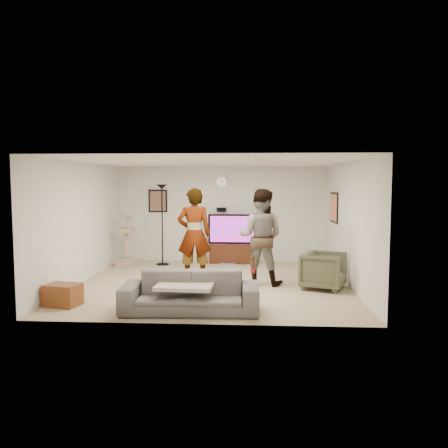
# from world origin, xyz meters

# --- Properties ---
(floor) EXTENTS (5.50, 5.50, 0.02)m
(floor) POSITION_xyz_m (0.00, 0.00, -0.01)
(floor) COLOR tan
(floor) RESTS_ON ground
(ceiling) EXTENTS (5.50, 5.50, 0.02)m
(ceiling) POSITION_xyz_m (0.00, 0.00, 2.51)
(ceiling) COLOR white
(ceiling) RESTS_ON wall_back
(wall_back) EXTENTS (5.50, 0.04, 2.50)m
(wall_back) POSITION_xyz_m (0.00, 2.75, 1.25)
(wall_back) COLOR white
(wall_back) RESTS_ON floor
(wall_front) EXTENTS (5.50, 0.04, 2.50)m
(wall_front) POSITION_xyz_m (0.00, -2.75, 1.25)
(wall_front) COLOR white
(wall_front) RESTS_ON floor
(wall_left) EXTENTS (0.04, 5.50, 2.50)m
(wall_left) POSITION_xyz_m (-2.75, 0.00, 1.25)
(wall_left) COLOR white
(wall_left) RESTS_ON floor
(wall_right) EXTENTS (0.04, 5.50, 2.50)m
(wall_right) POSITION_xyz_m (2.75, 0.00, 1.25)
(wall_right) COLOR white
(wall_right) RESTS_ON floor
(wall_clock) EXTENTS (0.26, 0.04, 0.26)m
(wall_clock) POSITION_xyz_m (0.00, 2.72, 2.10)
(wall_clock) COLOR silver
(wall_clock) RESTS_ON wall_back
(wall_speaker) EXTENTS (0.25, 0.10, 0.10)m
(wall_speaker) POSITION_xyz_m (0.00, 2.69, 1.38)
(wall_speaker) COLOR black
(wall_speaker) RESTS_ON wall_back
(picture_back) EXTENTS (0.42, 0.03, 0.52)m
(picture_back) POSITION_xyz_m (-1.70, 2.73, 1.60)
(picture_back) COLOR brown
(picture_back) RESTS_ON wall_back
(picture_right) EXTENTS (0.03, 0.78, 0.62)m
(picture_right) POSITION_xyz_m (2.73, 1.60, 1.50)
(picture_right) COLOR #D77D4B
(picture_right) RESTS_ON wall_right
(tv_stand) EXTENTS (1.21, 0.45, 0.50)m
(tv_stand) POSITION_xyz_m (0.31, 2.50, 0.25)
(tv_stand) COLOR #391B0D
(tv_stand) RESTS_ON floor
(console_box) EXTENTS (0.40, 0.30, 0.07)m
(console_box) POSITION_xyz_m (0.20, 2.11, 0.04)
(console_box) COLOR silver
(console_box) RESTS_ON floor
(tv) EXTENTS (1.29, 0.08, 0.77)m
(tv) POSITION_xyz_m (0.31, 2.50, 0.89)
(tv) COLOR black
(tv) RESTS_ON tv_stand
(tv_screen) EXTENTS (1.19, 0.01, 0.67)m
(tv_screen) POSITION_xyz_m (0.31, 2.46, 0.89)
(tv_screen) COLOR #3A23F5
(tv_screen) RESTS_ON tv
(floor_lamp) EXTENTS (0.32, 0.32, 2.04)m
(floor_lamp) POSITION_xyz_m (-1.47, 2.10, 1.02)
(floor_lamp) COLOR black
(floor_lamp) RESTS_ON floor
(cat_tree) EXTENTS (0.47, 0.47, 1.33)m
(cat_tree) POSITION_xyz_m (-2.33, 1.85, 0.66)
(cat_tree) COLOR tan
(cat_tree) RESTS_ON floor
(person_left) EXTENTS (0.76, 0.54, 1.97)m
(person_left) POSITION_xyz_m (-0.43, 0.33, 0.99)
(person_left) COLOR #9B9B9E
(person_left) RESTS_ON floor
(person_right) EXTENTS (1.10, 0.95, 1.96)m
(person_right) POSITION_xyz_m (0.98, 0.02, 0.98)
(person_right) COLOR #384790
(person_right) RESTS_ON floor
(sofa) EXTENTS (2.22, 0.93, 0.64)m
(sofa) POSITION_xyz_m (-0.19, -2.12, 0.32)
(sofa) COLOR #595651
(sofa) RESTS_ON floor
(throw_blanket) EXTENTS (0.94, 0.75, 0.06)m
(throw_blanket) POSITION_xyz_m (-0.27, -2.12, 0.43)
(throw_blanket) COLOR beige
(throw_blanket) RESTS_ON sofa
(beer_bottle) EXTENTS (0.06, 0.06, 0.25)m
(beer_bottle) POSITION_xyz_m (0.82, -2.12, 0.77)
(beer_bottle) COLOR #45210F
(beer_bottle) RESTS_ON sofa
(armchair) EXTENTS (1.03, 1.02, 0.73)m
(armchair) POSITION_xyz_m (2.21, -0.35, 0.36)
(armchair) COLOR #464933
(armchair) RESTS_ON floor
(side_table) EXTENTS (0.63, 0.52, 0.37)m
(side_table) POSITION_xyz_m (-2.40, -1.87, 0.19)
(side_table) COLOR brown
(side_table) RESTS_ON floor
(toy_ball) EXTENTS (0.08, 0.08, 0.08)m
(toy_ball) POSITION_xyz_m (-1.30, -0.59, 0.04)
(toy_ball) COLOR #00998B
(toy_ball) RESTS_ON floor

